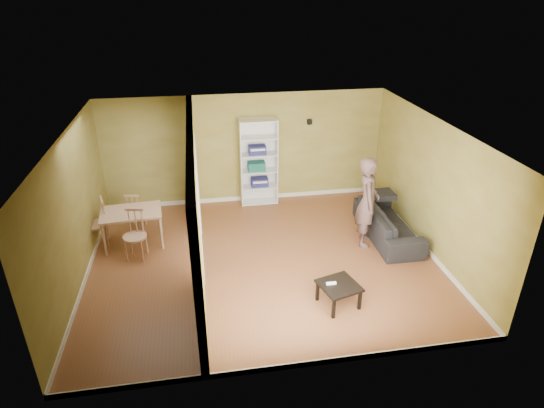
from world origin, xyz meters
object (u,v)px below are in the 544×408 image
(person, at_px, (368,195))
(coffee_table, at_px, (339,288))
(chair_left, at_px, (96,223))
(sofa, at_px, (388,219))
(chair_near, at_px, (135,235))
(bookshelf, at_px, (258,162))
(dining_table, at_px, (131,215))
(chair_far, at_px, (136,210))

(person, xyz_separation_m, coffee_table, (-1.11, -1.83, -0.74))
(coffee_table, height_order, chair_left, chair_left)
(sofa, relative_size, chair_near, 2.16)
(person, bearing_deg, bookshelf, 55.35)
(dining_table, bearing_deg, chair_near, -79.83)
(coffee_table, distance_m, chair_near, 3.98)
(bookshelf, bearing_deg, sofa, -40.98)
(sofa, bearing_deg, dining_table, 84.68)
(bookshelf, xyz_separation_m, dining_table, (-2.77, -1.54, -0.37))
(person, height_order, bookshelf, person)
(chair_near, bearing_deg, chair_far, 105.29)
(sofa, bearing_deg, chair_far, 77.65)
(dining_table, distance_m, chair_left, 0.72)
(chair_left, bearing_deg, person, 65.78)
(dining_table, relative_size, chair_near, 1.19)
(person, height_order, chair_far, person)
(dining_table, relative_size, chair_left, 1.16)
(coffee_table, bearing_deg, chair_far, 137.42)
(chair_left, relative_size, chair_near, 1.03)
(coffee_table, relative_size, chair_far, 0.69)
(bookshelf, height_order, coffee_table, bookshelf)
(person, bearing_deg, chair_far, 89.43)
(coffee_table, bearing_deg, chair_left, 148.17)
(person, xyz_separation_m, chair_near, (-4.52, 0.19, -0.59))
(person, distance_m, chair_near, 4.57)
(chair_left, height_order, chair_near, chair_left)
(bookshelf, height_order, chair_near, bookshelf)
(dining_table, bearing_deg, sofa, -6.23)
(sofa, bearing_deg, person, 107.91)
(sofa, relative_size, chair_left, 2.09)
(coffee_table, distance_m, dining_table, 4.37)
(sofa, relative_size, coffee_table, 3.53)
(dining_table, bearing_deg, person, -9.10)
(sofa, height_order, person, person)
(sofa, xyz_separation_m, coffee_table, (-1.68, -2.01, -0.06))
(person, relative_size, bookshelf, 1.05)
(bookshelf, relative_size, chair_far, 2.38)
(person, distance_m, chair_far, 4.88)
(chair_far, bearing_deg, chair_left, 52.09)
(sofa, relative_size, bookshelf, 1.03)
(chair_far, bearing_deg, sofa, 177.71)
(coffee_table, bearing_deg, person, 58.86)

